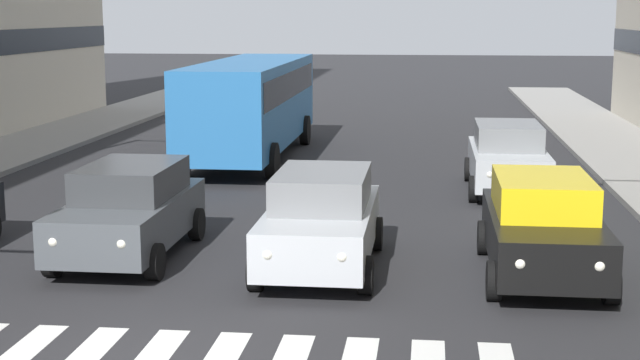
# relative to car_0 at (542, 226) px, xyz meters

# --- Properties ---
(car_0) EXTENTS (2.02, 4.44, 1.72)m
(car_0) POSITION_rel_car_0_xyz_m (0.00, 0.00, 0.00)
(car_0) COLOR black
(car_0) RESTS_ON ground_plane
(car_1) EXTENTS (2.02, 4.44, 1.72)m
(car_1) POSITION_rel_car_0_xyz_m (3.82, -0.08, 0.00)
(car_1) COLOR #B2B7BC
(car_1) RESTS_ON ground_plane
(car_2) EXTENTS (2.02, 4.44, 1.72)m
(car_2) POSITION_rel_car_0_xyz_m (7.43, -0.49, 0.00)
(car_2) COLOR #474C51
(car_2) RESTS_ON ground_plane
(car_row2_0) EXTENTS (2.02, 4.44, 1.72)m
(car_row2_0) POSITION_rel_car_0_xyz_m (-0.03, -7.85, 0.00)
(car_row2_0) COLOR #B2B7BC
(car_row2_0) RESTS_ON ground_plane
(bus_behind_traffic) EXTENTS (2.78, 10.50, 3.00)m
(bus_behind_traffic) POSITION_rel_car_0_xyz_m (7.43, -12.62, 0.97)
(bus_behind_traffic) COLOR #286BAD
(bus_behind_traffic) RESTS_ON ground_plane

